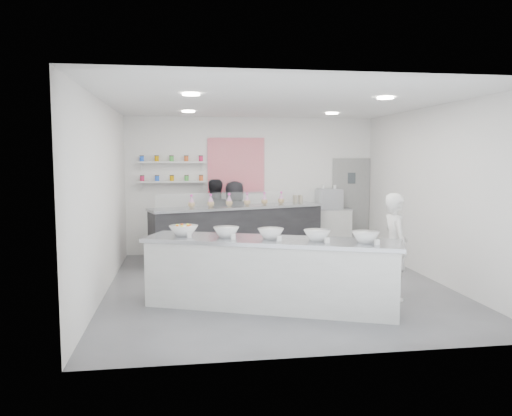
{
  "coord_description": "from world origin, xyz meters",
  "views": [
    {
      "loc": [
        -1.54,
        -7.99,
        2.13
      ],
      "look_at": [
        -0.29,
        0.4,
        1.26
      ],
      "focal_mm": 35.0,
      "sensor_mm": 36.0,
      "label": 1
    }
  ],
  "objects_px": {
    "staff_left": "(214,219)",
    "staff_right": "(235,218)",
    "espresso_ledge": "(321,230)",
    "espresso_machine": "(329,199)",
    "prep_counter": "(271,273)",
    "back_bar": "(238,233)",
    "woman_prep": "(395,246)"
  },
  "relations": [
    {
      "from": "staff_left",
      "to": "staff_right",
      "type": "xyz_separation_m",
      "value": [
        0.46,
        0.1,
        -0.02
      ]
    },
    {
      "from": "espresso_ledge",
      "to": "espresso_machine",
      "type": "distance_m",
      "value": 0.73
    },
    {
      "from": "prep_counter",
      "to": "back_bar",
      "type": "relative_size",
      "value": 0.99
    },
    {
      "from": "woman_prep",
      "to": "back_bar",
      "type": "bearing_deg",
      "value": 34.63
    },
    {
      "from": "espresso_machine",
      "to": "staff_right",
      "type": "distance_m",
      "value": 2.19
    },
    {
      "from": "woman_prep",
      "to": "staff_left",
      "type": "xyz_separation_m",
      "value": [
        -2.48,
        3.52,
        0.03
      ]
    },
    {
      "from": "staff_left",
      "to": "staff_right",
      "type": "height_order",
      "value": "staff_left"
    },
    {
      "from": "back_bar",
      "to": "espresso_machine",
      "type": "distance_m",
      "value": 2.32
    },
    {
      "from": "back_bar",
      "to": "prep_counter",
      "type": "bearing_deg",
      "value": -105.62
    },
    {
      "from": "staff_left",
      "to": "prep_counter",
      "type": "bearing_deg",
      "value": 89.45
    },
    {
      "from": "espresso_ledge",
      "to": "woman_prep",
      "type": "bearing_deg",
      "value": -89.2
    },
    {
      "from": "espresso_machine",
      "to": "woman_prep",
      "type": "height_order",
      "value": "woman_prep"
    },
    {
      "from": "espresso_machine",
      "to": "staff_right",
      "type": "bearing_deg",
      "value": -175.21
    },
    {
      "from": "espresso_machine",
      "to": "back_bar",
      "type": "bearing_deg",
      "value": -162.46
    },
    {
      "from": "espresso_ledge",
      "to": "staff_left",
      "type": "height_order",
      "value": "staff_left"
    },
    {
      "from": "woman_prep",
      "to": "staff_right",
      "type": "height_order",
      "value": "staff_right"
    },
    {
      "from": "espresso_machine",
      "to": "woman_prep",
      "type": "relative_size",
      "value": 0.35
    },
    {
      "from": "staff_right",
      "to": "staff_left",
      "type": "bearing_deg",
      "value": 2.12
    },
    {
      "from": "prep_counter",
      "to": "staff_right",
      "type": "xyz_separation_m",
      "value": [
        -0.11,
        3.79,
        0.32
      ]
    },
    {
      "from": "prep_counter",
      "to": "staff_left",
      "type": "height_order",
      "value": "staff_left"
    },
    {
      "from": "espresso_ledge",
      "to": "staff_left",
      "type": "xyz_separation_m",
      "value": [
        -2.43,
        -0.28,
        0.34
      ]
    },
    {
      "from": "back_bar",
      "to": "espresso_ledge",
      "type": "xyz_separation_m",
      "value": [
        1.95,
        0.67,
        -0.07
      ]
    },
    {
      "from": "woman_prep",
      "to": "staff_left",
      "type": "relative_size",
      "value": 0.96
    },
    {
      "from": "woman_prep",
      "to": "espresso_machine",
      "type": "bearing_deg",
      "value": 0.22
    },
    {
      "from": "espresso_ledge",
      "to": "espresso_machine",
      "type": "xyz_separation_m",
      "value": [
        0.17,
        0.0,
        0.71
      ]
    },
    {
      "from": "espresso_ledge",
      "to": "woman_prep",
      "type": "relative_size",
      "value": 0.83
    },
    {
      "from": "prep_counter",
      "to": "staff_left",
      "type": "distance_m",
      "value": 3.74
    },
    {
      "from": "woman_prep",
      "to": "staff_left",
      "type": "height_order",
      "value": "staff_left"
    },
    {
      "from": "back_bar",
      "to": "staff_right",
      "type": "relative_size",
      "value": 2.25
    },
    {
      "from": "back_bar",
      "to": "staff_left",
      "type": "distance_m",
      "value": 0.67
    },
    {
      "from": "woman_prep",
      "to": "staff_right",
      "type": "distance_m",
      "value": 4.15
    },
    {
      "from": "staff_left",
      "to": "staff_right",
      "type": "distance_m",
      "value": 0.47
    }
  ]
}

